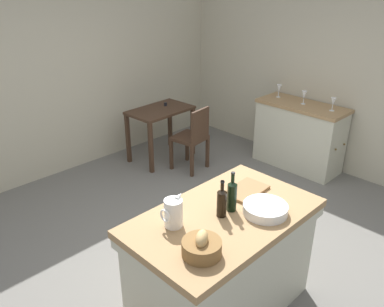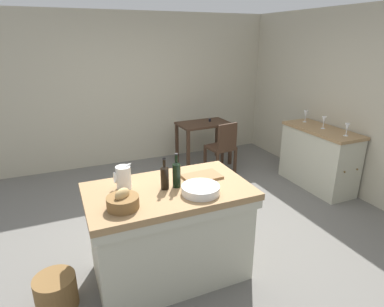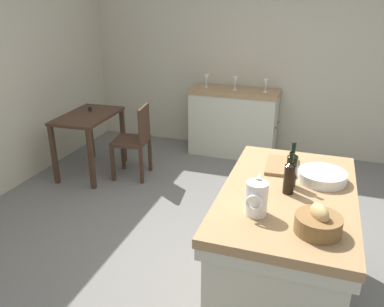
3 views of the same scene
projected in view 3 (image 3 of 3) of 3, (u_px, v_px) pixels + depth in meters
ground_plane at (213, 247)px, 3.53m from camera, size 6.76×6.76×0.00m
wall_right at (267, 59)px, 5.31m from camera, size 0.12×5.20×2.60m
island_table at (283, 244)px, 2.74m from camera, size 1.45×0.86×0.92m
side_cabinet at (233, 122)px, 5.44m from camera, size 0.52×1.21×0.92m
writing_desk at (89, 124)px, 4.79m from camera, size 0.92×0.59×0.81m
wooden_chair at (135, 139)px, 4.72m from camera, size 0.45×0.45×0.90m
pitcher at (256, 198)px, 2.27m from camera, size 0.17×0.13×0.25m
wash_bowl at (322, 176)px, 2.70m from camera, size 0.33×0.33×0.07m
bread_basket at (318, 223)px, 2.11m from camera, size 0.25×0.25×0.17m
cutting_board at (282, 166)px, 2.92m from camera, size 0.37×0.25×0.02m
wine_bottle_dark at (292, 168)px, 2.60m from camera, size 0.07×0.07×0.32m
wine_bottle_amber at (289, 177)px, 2.51m from camera, size 0.07×0.07×0.29m
wine_glass_far_left at (266, 83)px, 5.12m from camera, size 0.07×0.07×0.17m
wine_glass_left at (235, 81)px, 5.23m from camera, size 0.07×0.07×0.18m
wine_glass_middle at (206, 78)px, 5.38m from camera, size 0.07×0.07×0.18m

